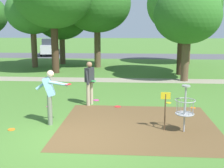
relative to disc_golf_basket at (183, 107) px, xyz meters
The scene contains 20 objects.
ground_plane 3.31m from the disc_golf_basket, 165.20° to the right, with size 160.00×160.00×0.00m, color #47752D.
dirt_tee_pad 1.55m from the disc_golf_basket, 159.26° to the left, with size 4.83×4.36×0.01m, color brown.
disc_golf_basket is the anchor object (origin of this frame).
player_foreground_watching 4.05m from the disc_golf_basket, behind, with size 1.17×0.44×1.71m.
player_throwing 4.16m from the disc_golf_basket, 138.62° to the left, with size 0.45×0.49×1.71m.
frisbee_near_basket 3.31m from the disc_golf_basket, 128.63° to the left, with size 0.25×0.25×0.02m, color red.
frisbee_by_tee 2.80m from the disc_golf_basket, 71.84° to the left, with size 0.21×0.21×0.02m, color orange.
frisbee_mid_grass 5.25m from the disc_golf_basket, 153.29° to the left, with size 0.23×0.23×0.02m, color #E53D99.
frisbee_far_left 5.10m from the disc_golf_basket, behind, with size 0.21×0.21×0.02m, color orange.
frisbee_far_right 4.60m from the disc_golf_basket, 130.79° to the left, with size 0.25×0.25×0.02m, color #E53D99.
frisbee_scattered_a 3.32m from the disc_golf_basket, 89.78° to the left, with size 0.23×0.23×0.02m, color gold.
tree_near_left 8.92m from the disc_golf_basket, 79.65° to the left, with size 3.72×3.72×5.26m.
tree_mid_left 16.97m from the disc_golf_basket, 79.14° to the left, with size 5.17×5.17×6.97m.
tree_mid_center 14.85m from the disc_golf_basket, 106.88° to the left, with size 5.05×5.05×6.93m.
tree_far_left 11.29m from the disc_golf_basket, 81.22° to the left, with size 4.48×4.48×6.35m.
tree_far_center 17.45m from the disc_golf_basket, 115.33° to the left, with size 4.47×4.47×5.83m.
tree_far_right 16.44m from the disc_golf_basket, 123.99° to the left, with size 3.93×3.93×5.86m.
parking_lot_strip 23.12m from the disc_golf_basket, 97.74° to the left, with size 36.00×6.00×0.01m, color #4C4C51.
parked_car_leftmost 25.23m from the disc_golf_basket, 114.77° to the left, with size 2.72×4.50×1.84m.
gravel_path 8.82m from the disc_golf_basket, 110.75° to the left, with size 40.00×1.39×0.00m, color gray.
Camera 1 is at (1.64, -7.19, 2.98)m, focal length 45.51 mm.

